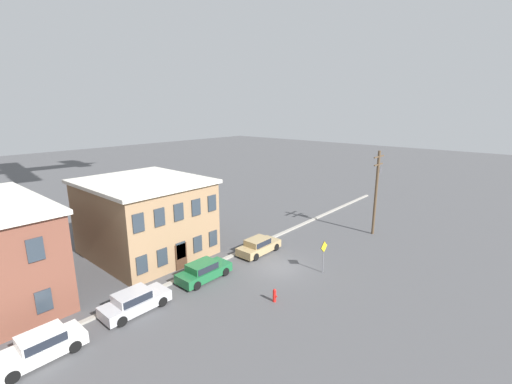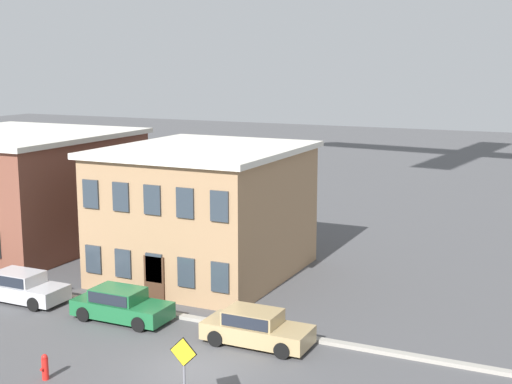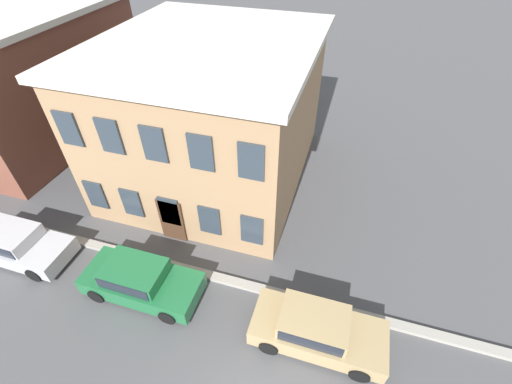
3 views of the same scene
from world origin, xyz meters
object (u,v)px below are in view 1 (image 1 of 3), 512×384
Objects in this scene: car_green at (203,270)px; utility_pole at (376,188)px; car_white at (40,346)px; caution_sign at (324,251)px; car_tan at (259,245)px; car_silver at (134,301)px; fire_hydrant at (275,295)px.

utility_pole is (18.37, -5.89, 4.22)m from car_green.
car_white is 19.53m from caution_sign.
car_tan is at bearing 153.43° from utility_pole.
car_silver is 4.58× the size of fire_hydrant.
utility_pole is (11.28, 0.54, 3.13)m from caution_sign.
caution_sign is 6.13m from fire_hydrant.
car_tan is at bearing 48.32° from fire_hydrant.
caution_sign reaches higher than car_tan.
car_silver is at bearing 138.07° from fire_hydrant.
car_white and car_tan have the same top height.
car_white is at bearing 169.06° from utility_pole.
car_white is 13.85m from fire_hydrant.
caution_sign is at bearing -85.49° from car_tan.
caution_sign is (12.88, -6.50, 1.09)m from car_silver.
car_white and car_silver have the same top height.
utility_pole is at bearing 2.75° from caution_sign.
car_silver is at bearing 153.21° from caution_sign.
car_white and car_green have the same top height.
fire_hydrant is at bearing -79.72° from car_green.
car_silver is 0.50× the size of utility_pole.
utility_pole is at bearing -26.57° from car_tan.
caution_sign is 0.31× the size of utility_pole.
car_white is 1.00× the size of car_green.
car_green is 1.61× the size of caution_sign.
fire_hydrant is at bearing -179.19° from utility_pole.
caution_sign is (0.51, -6.44, 1.09)m from car_tan.
car_white is at bearing -177.81° from car_silver.
utility_pole reaches higher than car_green.
car_silver is at bearing 2.19° from car_white.
fire_hydrant is at bearing -41.93° from car_silver.
car_white is 0.50× the size of utility_pole.
car_white is 4.58× the size of fire_hydrant.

